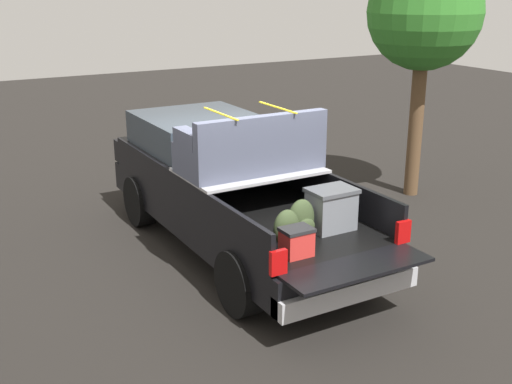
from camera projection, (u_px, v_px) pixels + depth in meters
ground_plane at (236, 250)px, 9.74m from camera, size 40.00×40.00×0.00m
pickup_truck at (225, 183)px, 9.72m from camera, size 6.05×2.06×2.23m
tree_background at (425, 15)px, 11.26m from camera, size 2.04×2.04×4.39m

